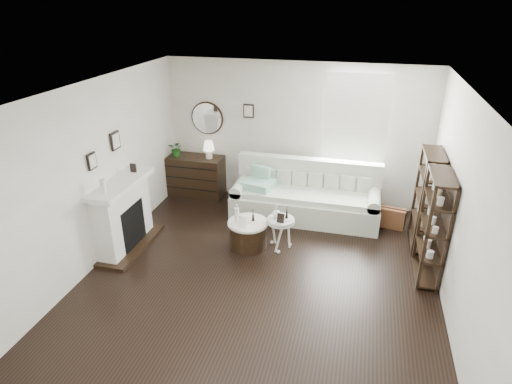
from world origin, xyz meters
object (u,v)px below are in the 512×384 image
(sofa, at_px, (306,199))
(dresser, at_px, (194,175))
(drum_table, at_px, (248,234))
(pedestal_table, at_px, (281,221))

(sofa, height_order, dresser, sofa)
(dresser, relative_size, drum_table, 1.88)
(sofa, bearing_deg, drum_table, -119.59)
(drum_table, xyz_separation_m, pedestal_table, (0.52, 0.09, 0.26))
(pedestal_table, bearing_deg, drum_table, -170.61)
(dresser, distance_m, drum_table, 2.35)
(sofa, xyz_separation_m, drum_table, (-0.74, -1.31, -0.11))
(dresser, bearing_deg, pedestal_table, -37.07)
(sofa, distance_m, dresser, 2.39)
(drum_table, relative_size, pedestal_table, 1.22)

